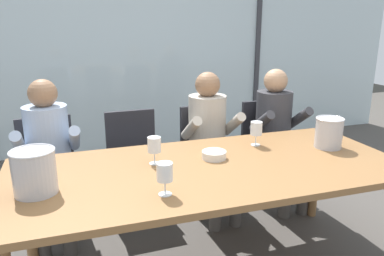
% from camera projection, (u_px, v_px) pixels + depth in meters
% --- Properties ---
extents(ground, '(14.00, 14.00, 0.00)m').
position_uv_depth(ground, '(170.00, 204.00, 3.43)').
color(ground, '#4C4742').
extents(window_glass_panel, '(7.63, 0.03, 2.60)m').
position_uv_depth(window_glass_panel, '(133.00, 47.00, 4.65)').
color(window_glass_panel, silver).
rests_on(window_glass_panel, ground).
extents(window_mullion_right, '(0.06, 0.06, 2.60)m').
position_uv_depth(window_mullion_right, '(257.00, 45.00, 5.15)').
color(window_mullion_right, '#38383D').
rests_on(window_mullion_right, ground).
extents(hillside_vineyard, '(13.63, 2.40, 1.62)m').
position_uv_depth(hillside_vineyard, '(103.00, 57.00, 8.81)').
color(hillside_vineyard, '#386633').
rests_on(hillside_vineyard, ground).
extents(dining_table, '(2.43, 1.06, 0.75)m').
position_uv_depth(dining_table, '(209.00, 176.00, 2.33)').
color(dining_table, olive).
rests_on(dining_table, ground).
extents(chair_near_curtain, '(0.49, 0.49, 0.89)m').
position_uv_depth(chair_near_curtain, '(49.00, 165.00, 2.94)').
color(chair_near_curtain, '#232328').
rests_on(chair_near_curtain, ground).
extents(chair_left_of_center, '(0.45, 0.45, 0.89)m').
position_uv_depth(chair_left_of_center, '(134.00, 156.00, 3.14)').
color(chair_left_of_center, '#232328').
rests_on(chair_left_of_center, ground).
extents(chair_center, '(0.47, 0.47, 0.89)m').
position_uv_depth(chair_center, '(207.00, 148.00, 3.34)').
color(chair_center, '#232328').
rests_on(chair_center, ground).
extents(chair_right_of_center, '(0.45, 0.45, 0.89)m').
position_uv_depth(chair_right_of_center, '(266.00, 141.00, 3.54)').
color(chair_right_of_center, '#232328').
rests_on(chair_right_of_center, ground).
extents(person_pale_blue_shirt, '(0.47, 0.62, 1.21)m').
position_uv_depth(person_pale_blue_shirt, '(48.00, 150.00, 2.77)').
color(person_pale_blue_shirt, '#9EB2D1').
rests_on(person_pale_blue_shirt, ground).
extents(person_beige_jumper, '(0.47, 0.62, 1.21)m').
position_uv_depth(person_beige_jumper, '(211.00, 134.00, 3.15)').
color(person_beige_jumper, '#B7AD9E').
rests_on(person_beige_jumper, ground).
extents(person_charcoal_jacket, '(0.47, 0.62, 1.21)m').
position_uv_depth(person_charcoal_jacket, '(278.00, 128.00, 3.34)').
color(person_charcoal_jacket, '#38383D').
rests_on(person_charcoal_jacket, ground).
extents(ice_bucket_primary, '(0.19, 0.19, 0.21)m').
position_uv_depth(ice_bucket_primary, '(329.00, 132.00, 2.63)').
color(ice_bucket_primary, '#B7B7BC').
rests_on(ice_bucket_primary, dining_table).
extents(ice_bucket_secondary, '(0.23, 0.23, 0.24)m').
position_uv_depth(ice_bucket_secondary, '(34.00, 171.00, 1.92)').
color(ice_bucket_secondary, '#B7B7BC').
rests_on(ice_bucket_secondary, dining_table).
extents(tasting_bowl, '(0.16, 0.16, 0.05)m').
position_uv_depth(tasting_bowl, '(214.00, 155.00, 2.43)').
color(tasting_bowl, silver).
rests_on(tasting_bowl, dining_table).
extents(wine_glass_by_left_taster, '(0.08, 0.08, 0.17)m').
position_uv_depth(wine_glass_by_left_taster, '(154.00, 146.00, 2.32)').
color(wine_glass_by_left_taster, silver).
rests_on(wine_glass_by_left_taster, dining_table).
extents(wine_glass_near_bucket, '(0.08, 0.08, 0.17)m').
position_uv_depth(wine_glass_near_bucket, '(165.00, 173.00, 1.90)').
color(wine_glass_near_bucket, silver).
rests_on(wine_glass_near_bucket, dining_table).
extents(wine_glass_center_pour, '(0.08, 0.08, 0.17)m').
position_uv_depth(wine_glass_center_pour, '(256.00, 129.00, 2.67)').
color(wine_glass_center_pour, silver).
rests_on(wine_glass_center_pour, dining_table).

